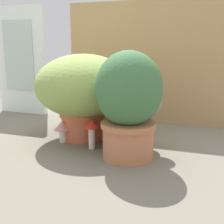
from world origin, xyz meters
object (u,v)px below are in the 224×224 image
at_px(mushroom_ornament_red, 92,128).
at_px(mushroom_ornament_pink, 63,127).
at_px(leafy_planter, 128,102).
at_px(cat, 131,124).
at_px(grass_planter, 84,90).

distance_m(mushroom_ornament_red, mushroom_ornament_pink, 0.19).
bearing_deg(leafy_planter, cat, 99.09).
bearing_deg(mushroom_ornament_pink, cat, 5.11).
bearing_deg(mushroom_ornament_pink, grass_planter, 53.14).
distance_m(leafy_planter, mushroom_ornament_pink, 0.44).
xyz_separation_m(mushroom_ornament_red, mushroom_ornament_pink, (-0.19, 0.05, -0.03)).
height_order(grass_planter, mushroom_ornament_red, grass_planter).
xyz_separation_m(grass_planter, mushroom_ornament_red, (0.11, -0.15, -0.16)).
relative_size(cat, mushroom_ornament_pink, 3.24).
xyz_separation_m(cat, mushroom_ornament_pink, (-0.36, -0.03, -0.04)).
xyz_separation_m(grass_planter, mushroom_ornament_pink, (-0.08, -0.10, -0.19)).
bearing_deg(cat, leafy_planter, -80.91).
distance_m(grass_planter, mushroom_ornament_pink, 0.23).
relative_size(mushroom_ornament_red, mushroom_ornament_pink, 1.30).
height_order(leafy_planter, cat, leafy_planter).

